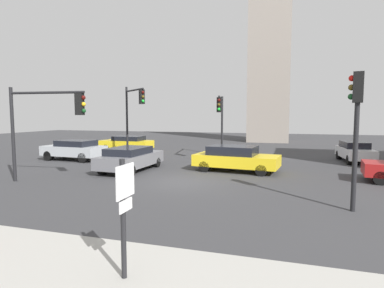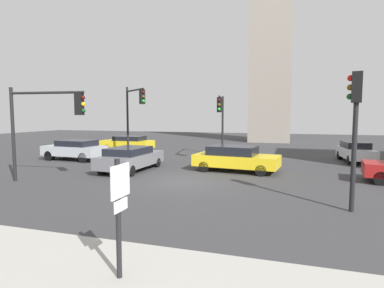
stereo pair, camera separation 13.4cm
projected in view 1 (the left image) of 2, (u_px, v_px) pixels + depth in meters
The scene contains 13 objects.
ground_plane at pixel (184, 182), 15.51m from camera, with size 87.41×87.41×0.00m, color #38383A.
sidewalk_corner at pixel (31, 274), 6.34m from camera, with size 30.02×3.69×0.15m, color #A8A59E.
direction_sign at pixel (124, 206), 5.91m from camera, with size 0.13×0.63×2.28m.
traffic_light_0 at pixel (47, 114), 14.97m from camera, with size 3.95×0.62×4.57m.
traffic_light_1 at pixel (134, 108), 23.27m from camera, with size 2.53×2.21×5.39m.
traffic_light_2 at pixel (356, 114), 10.44m from camera, with size 0.48×0.37×4.64m.
traffic_light_3 at pixel (221, 113), 23.16m from camera, with size 0.82×4.16×4.71m.
car_0 at pixel (74, 149), 22.92m from camera, with size 4.55×2.28×1.44m.
car_1 at pixel (235, 158), 18.35m from camera, with size 4.98×2.65×1.46m.
car_2 at pixel (355, 151), 21.95m from camera, with size 2.04×4.20×1.41m.
car_4 at pixel (130, 158), 18.53m from camera, with size 2.24×4.76×1.38m.
car_5 at pixel (127, 143), 28.22m from camera, with size 4.48×2.00×1.39m.
skyline_tower at pixel (270, 36), 38.38m from camera, with size 4.85×4.85×25.60m, color gray.
Camera 1 is at (4.83, -14.50, 3.23)m, focal length 29.74 mm.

